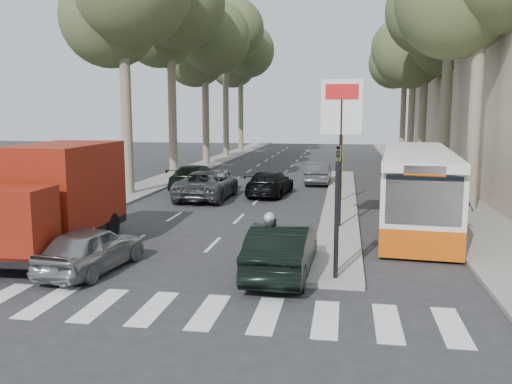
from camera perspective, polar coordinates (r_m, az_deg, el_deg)
ground at (r=16.25m, az=-3.18°, el=-7.39°), size 120.00×120.00×0.00m
sidewalk_right at (r=40.81m, az=16.65°, el=1.97°), size 3.20×70.00×0.12m
median_left at (r=44.95m, az=-5.37°, el=2.86°), size 2.40×64.00×0.12m
traffic_island at (r=26.61m, az=8.90°, el=-1.05°), size 1.50×26.00×0.16m
building_far at (r=50.82m, az=23.66°, el=11.81°), size 11.00×20.00×16.00m
billboard at (r=20.26m, az=8.95°, el=6.30°), size 1.50×12.10×5.60m
traffic_light_island at (r=13.88m, az=8.56°, el=0.30°), size 0.16×0.41×3.60m
tree_l_b at (r=37.74m, az=-8.78°, el=18.52°), size 7.40×7.20×14.88m
tree_l_c at (r=45.13m, az=-5.22°, el=15.58°), size 7.40×7.20×13.71m
tree_l_d at (r=53.09m, az=-3.09°, el=16.41°), size 7.40×7.20×15.66m
tree_l_e at (r=60.77m, az=-1.49°, el=14.43°), size 7.40×7.20×14.49m
tree_r_c at (r=42.06m, az=17.63°, el=15.28°), size 7.40×7.20×13.32m
tree_r_d at (r=50.12m, az=16.50°, el=15.76°), size 7.40×7.20×14.88m
tree_r_e at (r=57.95m, az=15.59°, el=14.08°), size 7.40×7.20×14.10m
silver_hatchback at (r=15.84m, az=-16.95°, el=-5.74°), size 1.99×3.97×1.30m
dark_hatchback at (r=14.81m, az=2.79°, el=-6.05°), size 1.67×4.46×1.46m
queue_car_a at (r=27.70m, az=-5.16°, el=0.76°), size 2.46×5.28×1.46m
queue_car_b at (r=28.77m, az=1.48°, el=0.95°), size 2.29×4.75×1.33m
queue_car_c at (r=30.18m, az=-3.94°, el=1.27°), size 1.68×3.92×1.32m
queue_car_d at (r=33.60m, az=6.58°, el=1.98°), size 1.49×4.05×1.33m
queue_car_e at (r=30.83m, az=-6.35°, el=1.53°), size 2.20×5.10×1.46m
red_truck at (r=18.19m, az=-20.42°, el=-0.40°), size 2.63×6.45×3.40m
city_bus at (r=22.07m, az=16.53°, el=0.66°), size 3.45×11.49×2.98m
motorcycle at (r=14.56m, az=1.39°, el=-5.89°), size 0.83×2.14×1.82m
pedestrian_near at (r=20.91m, az=20.67°, el=-1.66°), size 1.07×0.98×1.67m
pedestrian_far at (r=23.60m, az=19.36°, el=-0.13°), size 1.37×1.17×1.96m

